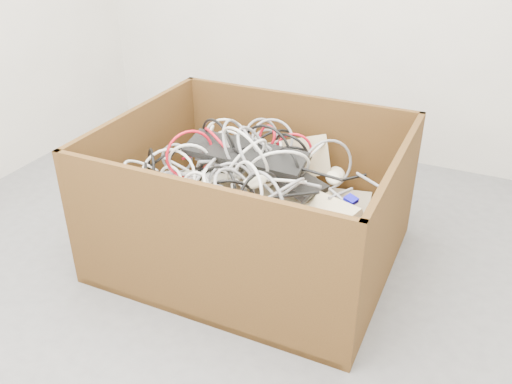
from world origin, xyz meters
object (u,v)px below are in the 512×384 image
at_px(power_strip_right, 183,192).
at_px(vga_plug, 351,200).
at_px(cardboard_box, 251,224).
at_px(power_strip_left, 206,177).

bearing_deg(power_strip_right, vga_plug, 41.74).
xyz_separation_m(cardboard_box, power_strip_left, (-0.19, -0.03, 0.20)).
bearing_deg(vga_plug, cardboard_box, -156.68).
distance_m(cardboard_box, vga_plug, 0.47).
distance_m(power_strip_left, power_strip_right, 0.13).
bearing_deg(power_strip_left, vga_plug, -9.92).
height_order(power_strip_right, vga_plug, vga_plug).
height_order(power_strip_left, vga_plug, power_strip_left).
distance_m(power_strip_right, vga_plug, 0.66).
distance_m(cardboard_box, power_strip_left, 0.28).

